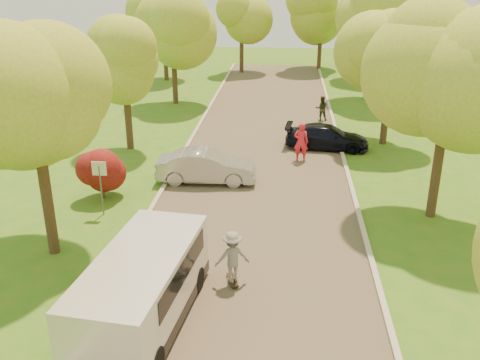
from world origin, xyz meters
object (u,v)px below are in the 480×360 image
(street_sign, at_px, (100,177))
(person_olive, at_px, (322,108))
(minivan, at_px, (143,288))
(dark_sedan, at_px, (327,137))
(skateboarder, at_px, (232,257))
(silver_sedan, at_px, (207,167))
(person_striped, at_px, (301,142))
(longboard, at_px, (233,280))

(street_sign, relative_size, person_olive, 1.42)
(minivan, xyz_separation_m, dark_sedan, (5.79, 15.35, -0.45))
(street_sign, distance_m, dark_sedan, 12.75)
(skateboarder, relative_size, person_olive, 1.06)
(street_sign, distance_m, minivan, 7.28)
(street_sign, relative_size, silver_sedan, 0.50)
(street_sign, xyz_separation_m, person_striped, (7.70, 6.85, -0.60))
(street_sign, xyz_separation_m, dark_sedan, (9.10, 8.88, -0.94))
(dark_sedan, xyz_separation_m, person_striped, (-1.40, -2.04, 0.34))
(street_sign, height_order, person_striped, street_sign)
(street_sign, bearing_deg, longboard, -38.58)
(minivan, relative_size, longboard, 6.63)
(skateboarder, bearing_deg, person_olive, -118.58)
(minivan, bearing_deg, longboard, 50.88)
(skateboarder, height_order, person_striped, person_striped)
(longboard, relative_size, skateboarder, 0.53)
(street_sign, height_order, silver_sedan, street_sign)
(longboard, xyz_separation_m, person_olive, (3.64, 18.74, 0.68))
(dark_sedan, xyz_separation_m, longboard, (-3.63, -13.25, -0.54))
(silver_sedan, bearing_deg, person_striped, -54.77)
(minivan, xyz_separation_m, person_striped, (4.39, 13.31, -0.11))
(minivan, height_order, longboard, minivan)
(minivan, relative_size, person_striped, 2.95)
(longboard, height_order, person_olive, person_olive)
(dark_sedan, bearing_deg, person_striped, 151.56)
(minivan, height_order, silver_sedan, minivan)
(longboard, xyz_separation_m, person_striped, (2.23, 11.21, 0.88))
(dark_sedan, bearing_deg, street_sign, 140.38)
(person_striped, bearing_deg, silver_sedan, 40.09)
(longboard, bearing_deg, person_striped, -118.85)
(silver_sedan, distance_m, dark_sedan, 7.63)
(minivan, xyz_separation_m, longboard, (2.16, 2.10, -0.99))
(person_striped, bearing_deg, person_olive, -97.36)
(person_striped, bearing_deg, minivan, 74.95)
(silver_sedan, distance_m, skateboarder, 8.30)
(longboard, height_order, person_striped, person_striped)
(dark_sedan, distance_m, longboard, 13.75)
(person_striped, bearing_deg, dark_sedan, -121.29)
(person_olive, bearing_deg, dark_sedan, 86.46)
(longboard, distance_m, person_olive, 19.11)
(dark_sedan, bearing_deg, longboard, 170.75)
(longboard, relative_size, person_olive, 0.56)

